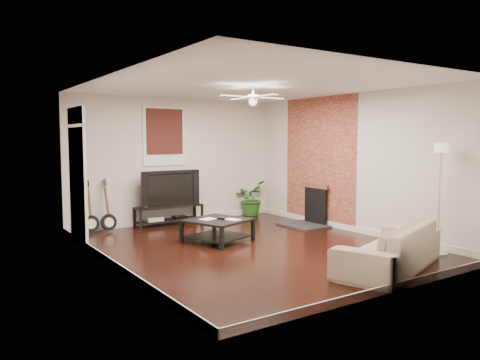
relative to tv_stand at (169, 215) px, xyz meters
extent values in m
cube|color=black|center=(0.30, -2.78, -0.21)|extent=(5.00, 6.00, 0.01)
cube|color=white|center=(0.30, -2.78, 2.59)|extent=(5.00, 6.00, 0.01)
cube|color=silver|center=(0.30, 0.22, 1.19)|extent=(5.00, 0.01, 2.80)
cube|color=silver|center=(0.30, -5.78, 1.19)|extent=(5.00, 0.01, 2.80)
cube|color=silver|center=(-2.20, -2.78, 1.19)|extent=(0.01, 6.00, 2.80)
cube|color=silver|center=(2.80, -2.78, 1.19)|extent=(0.01, 6.00, 2.80)
cube|color=#993F31|center=(2.79, -1.78, 1.19)|extent=(0.02, 2.20, 2.80)
cube|color=black|center=(2.50, -1.78, 0.25)|extent=(0.80, 1.10, 0.92)
cube|color=#3B1510|center=(0.00, 0.19, 1.74)|extent=(1.00, 0.06, 1.30)
cube|color=white|center=(-2.16, -0.88, 1.04)|extent=(0.08, 1.00, 2.50)
cube|color=black|center=(0.00, 0.00, 0.00)|extent=(1.52, 0.41, 0.43)
imported|color=black|center=(0.00, 0.02, 0.60)|extent=(1.36, 0.18, 0.78)
cube|color=black|center=(0.01, -2.08, 0.00)|extent=(1.28, 1.28, 0.42)
imported|color=#C4B193|center=(1.16, -5.02, 0.12)|extent=(2.41, 1.59, 0.66)
imported|color=#255D1A|center=(2.22, 0.04, 0.22)|extent=(1.03, 1.02, 0.86)
camera|label=1|loc=(-4.38, -9.44, 1.68)|focal=35.28mm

